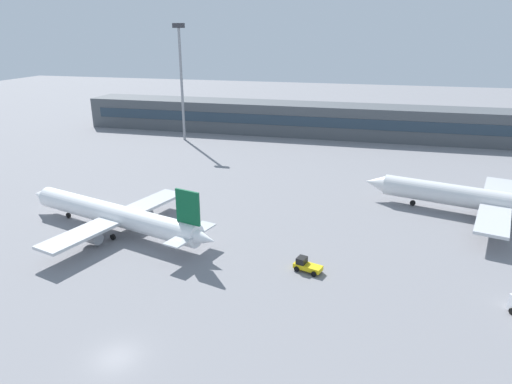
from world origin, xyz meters
name	(u,v)px	position (x,y,z in m)	size (l,w,h in m)	color
ground_plane	(237,206)	(0.00, 40.00, 0.00)	(400.00, 400.00, 0.00)	gray
terminal_building	(296,119)	(0.00, 100.91, 4.50)	(128.16, 12.13, 9.00)	#4C5156
airplane_near	(113,214)	(-15.20, 25.43, 2.82)	(36.65, 26.06, 9.24)	white
airplane_mid	(488,201)	(40.99, 45.10, 3.06)	(39.94, 28.37, 10.04)	silver
baggage_tug_yellow	(306,265)	(14.97, 20.65, 0.80)	(3.88, 2.64, 1.75)	yellow
floodlight_tower_west	(181,76)	(-28.98, 85.67, 17.52)	(3.20, 0.80, 30.85)	gray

